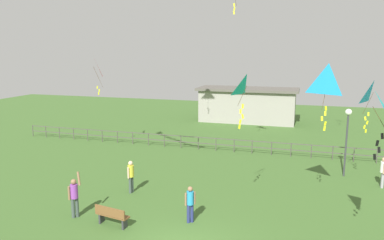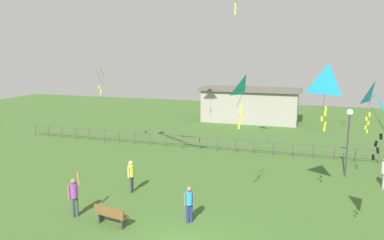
# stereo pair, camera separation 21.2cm
# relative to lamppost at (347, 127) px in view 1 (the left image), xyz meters

# --- Properties ---
(lamppost) EXTENTS (0.36, 0.36, 3.94)m
(lamppost) POSITION_rel_lamppost_xyz_m (0.00, 0.00, 0.00)
(lamppost) COLOR #38383D
(lamppost) RESTS_ON ground_plane
(park_bench) EXTENTS (1.55, 0.67, 0.85)m
(park_bench) POSITION_rel_lamppost_xyz_m (-9.78, -9.48, -2.45)
(park_bench) COLOR brown
(park_bench) RESTS_ON ground_plane
(person_0) EXTENTS (0.30, 0.50, 1.65)m
(person_0) POSITION_rel_lamppost_xyz_m (1.76, -1.35, -1.96)
(person_0) COLOR #99999E
(person_0) RESTS_ON ground_plane
(person_2) EXTENTS (0.40, 0.33, 1.59)m
(person_2) POSITION_rel_lamppost_xyz_m (-6.77, -8.23, -1.99)
(person_2) COLOR navy
(person_2) RESTS_ON ground_plane
(person_3) EXTENTS (0.49, 0.47, 2.04)m
(person_3) POSITION_rel_lamppost_xyz_m (-11.70, -9.22, -1.88)
(person_3) COLOR #3F4C47
(person_3) RESTS_ON ground_plane
(person_4) EXTENTS (0.31, 0.50, 1.68)m
(person_4) POSITION_rel_lamppost_xyz_m (-10.65, -5.90, -1.94)
(person_4) COLOR #3F4C47
(person_4) RESTS_ON ground_plane
(kite_0) EXTENTS (0.76, 0.91, 2.32)m
(kite_0) POSITION_rel_lamppost_xyz_m (-4.76, -6.78, 2.71)
(kite_0) COLOR #19B2B2
(kite_2) EXTENTS (0.87, 1.17, 2.70)m
(kite_2) POSITION_rel_lamppost_xyz_m (0.88, -1.78, 2.10)
(kite_2) COLOR #198CD1
(kite_3) EXTENTS (0.99, 1.03, 2.72)m
(kite_3) POSITION_rel_lamppost_xyz_m (-16.59, 0.70, 3.09)
(kite_3) COLOR red
(kite_4) EXTENTS (1.21, 0.92, 2.87)m
(kite_4) POSITION_rel_lamppost_xyz_m (-1.51, -5.51, 2.99)
(kite_4) COLOR #198CD1
(kite_6) EXTENTS (0.92, 1.26, 2.15)m
(kite_6) POSITION_rel_lamppost_xyz_m (-0.37, -9.67, 2.48)
(kite_6) COLOR #19B2B2
(waterfront_railing) EXTENTS (36.04, 0.06, 0.95)m
(waterfront_railing) POSITION_rel_lamppost_xyz_m (-6.58, 3.27, -2.29)
(waterfront_railing) COLOR #4C4742
(waterfront_railing) RESTS_ON ground_plane
(pavilion_building) EXTENTS (10.04, 4.08, 3.45)m
(pavilion_building) POSITION_rel_lamppost_xyz_m (-7.94, 15.27, -1.16)
(pavilion_building) COLOR gray
(pavilion_building) RESTS_ON ground_plane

